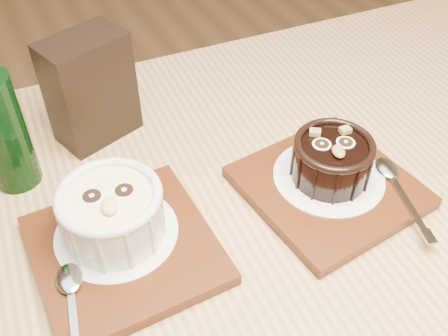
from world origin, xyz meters
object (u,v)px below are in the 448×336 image
object	(u,v)px
ramekin_dark	(332,158)
tray_right	(328,187)
table	(240,299)
green_bottle	(1,128)
tray_left	(125,250)
condiment_stand	(91,89)
ramekin_white	(112,211)

from	to	relation	value
ramekin_dark	tray_right	bearing A→B (deg)	-101.09
table	green_bottle	distance (m)	0.33
table	ramekin_dark	size ratio (longest dim) A/B	13.54
tray_left	condiment_stand	distance (m)	0.22
tray_right	ramekin_dark	world-z (taller)	ramekin_dark
tray_left	ramekin_white	world-z (taller)	ramekin_white
table	tray_right	world-z (taller)	tray_right
tray_left	green_bottle	bearing A→B (deg)	114.95
condiment_stand	green_bottle	world-z (taller)	green_bottle
ramekin_white	ramekin_dark	bearing A→B (deg)	4.99
condiment_stand	green_bottle	bearing A→B (deg)	-160.03
ramekin_white	condiment_stand	world-z (taller)	condiment_stand
ramekin_dark	green_bottle	world-z (taller)	green_bottle
table	tray_right	size ratio (longest dim) A/B	6.92
tray_left	ramekin_dark	xyz separation A→B (m)	(0.25, -0.01, 0.04)
tray_left	condiment_stand	xyz separation A→B (m)	(0.04, 0.21, 0.06)
table	condiment_stand	world-z (taller)	condiment_stand
ramekin_dark	condiment_stand	distance (m)	0.31
ramekin_white	green_bottle	bearing A→B (deg)	129.47
table	ramekin_dark	bearing A→B (deg)	16.48
tray_right	green_bottle	bearing A→B (deg)	149.81
tray_right	green_bottle	size ratio (longest dim) A/B	0.89
tray_right	condiment_stand	bearing A→B (deg)	132.40
tray_right	table	bearing A→B (deg)	-166.04
ramekin_white	tray_right	world-z (taller)	ramekin_white
tray_right	ramekin_dark	distance (m)	0.04
table	ramekin_dark	distance (m)	0.20
ramekin_white	tray_right	xyz separation A→B (m)	(0.24, -0.04, -0.04)
table	green_bottle	size ratio (longest dim) A/B	6.13
ramekin_white	tray_right	size ratio (longest dim) A/B	0.59
tray_left	green_bottle	size ratio (longest dim) A/B	0.89
table	ramekin_white	bearing A→B (deg)	147.30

